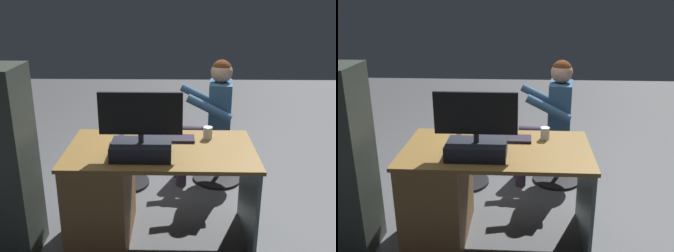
# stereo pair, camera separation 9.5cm
# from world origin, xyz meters

# --- Properties ---
(ground_plane) EXTENTS (10.00, 10.00, 0.00)m
(ground_plane) POSITION_xyz_m (0.00, 0.00, 0.00)
(ground_plane) COLOR #46474B
(desk) EXTENTS (1.31, 0.74, 0.72)m
(desk) POSITION_xyz_m (0.34, 0.41, 0.39)
(desk) COLOR brown
(desk) RESTS_ON ground_plane
(monitor) EXTENTS (0.54, 0.25, 0.44)m
(monitor) POSITION_xyz_m (0.12, 0.56, 0.84)
(monitor) COLOR black
(monitor) RESTS_ON desk
(keyboard) EXTENTS (0.42, 0.14, 0.02)m
(keyboard) POSITION_xyz_m (-0.03, 0.26, 0.73)
(keyboard) COLOR black
(keyboard) RESTS_ON desk
(computer_mouse) EXTENTS (0.06, 0.10, 0.04)m
(computer_mouse) POSITION_xyz_m (0.30, 0.26, 0.74)
(computer_mouse) COLOR #271C2B
(computer_mouse) RESTS_ON desk
(cup) EXTENTS (0.07, 0.07, 0.09)m
(cup) POSITION_xyz_m (-0.34, 0.22, 0.76)
(cup) COLOR white
(cup) RESTS_ON desk
(tv_remote) EXTENTS (0.08, 0.16, 0.02)m
(tv_remote) POSITION_xyz_m (0.33, 0.43, 0.73)
(tv_remote) COLOR black
(tv_remote) RESTS_ON desk
(office_chair_teddy) EXTENTS (0.44, 0.44, 0.45)m
(office_chair_teddy) POSITION_xyz_m (0.37, -0.42, 0.27)
(office_chair_teddy) COLOR black
(office_chair_teddy) RESTS_ON ground_plane
(teddy_bear) EXTENTS (0.24, 0.24, 0.34)m
(teddy_bear) POSITION_xyz_m (0.37, -0.43, 0.60)
(teddy_bear) COLOR tan
(teddy_bear) RESTS_ON office_chair_teddy
(visitor_chair) EXTENTS (0.47, 0.47, 0.45)m
(visitor_chair) POSITION_xyz_m (-0.51, -0.53, 0.26)
(visitor_chair) COLOR black
(visitor_chair) RESTS_ON ground_plane
(person) EXTENTS (0.54, 0.52, 1.18)m
(person) POSITION_xyz_m (-0.43, -0.52, 0.70)
(person) COLOR #33587E
(person) RESTS_ON ground_plane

